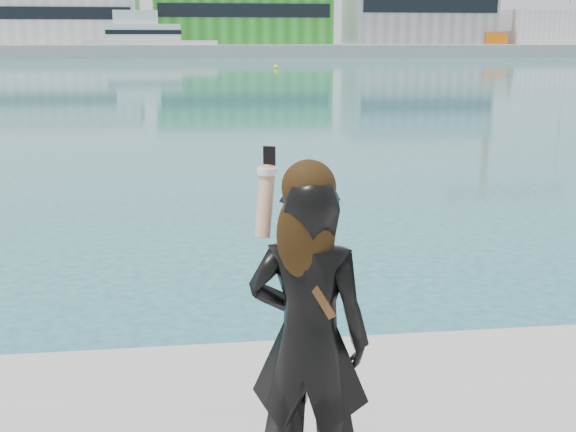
% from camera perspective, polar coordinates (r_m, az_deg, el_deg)
% --- Properties ---
extents(far_quay, '(320.00, 40.00, 2.00)m').
position_cam_1_polar(far_quay, '(133.67, -7.22, 12.89)').
color(far_quay, '#9E9E99').
rests_on(far_quay, ground).
extents(warehouse_white, '(24.48, 15.35, 9.50)m').
position_cam_1_polar(warehouse_white, '(133.36, -17.11, 14.88)').
color(warehouse_white, silver).
rests_on(warehouse_white, far_quay).
extents(warehouse_green, '(30.60, 16.36, 10.50)m').
position_cam_1_polar(warehouse_green, '(132.02, -3.69, 15.67)').
color(warehouse_green, '#268A22').
rests_on(warehouse_green, far_quay).
extents(warehouse_grey_right, '(25.50, 15.35, 12.50)m').
position_cam_1_polar(warehouse_grey_right, '(137.98, 10.22, 15.83)').
color(warehouse_grey_right, gray).
rests_on(warehouse_grey_right, far_quay).
extents(ancillary_shed, '(12.00, 10.00, 6.00)m').
position_cam_1_polar(ancillary_shed, '(144.17, 19.03, 13.92)').
color(ancillary_shed, silver).
rests_on(ancillary_shed, far_quay).
extents(flagpole_right, '(1.28, 0.16, 8.00)m').
position_cam_1_polar(flagpole_right, '(126.83, 3.14, 15.43)').
color(flagpole_right, silver).
rests_on(flagpole_right, far_quay).
extents(motor_yacht, '(20.60, 7.45, 9.41)m').
position_cam_1_polar(motor_yacht, '(117.68, -11.07, 13.44)').
color(motor_yacht, white).
rests_on(motor_yacht, ground).
extents(buoy_near, '(0.50, 0.50, 0.50)m').
position_cam_1_polar(buoy_near, '(73.08, -0.96, 11.55)').
color(buoy_near, '#FBF50D').
rests_on(buoy_near, ground).
extents(woman, '(0.64, 0.53, 1.58)m').
position_cam_1_polar(woman, '(3.21, 1.61, -9.04)').
color(woman, black).
rests_on(woman, near_quay).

